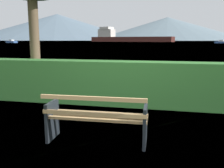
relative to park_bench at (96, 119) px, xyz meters
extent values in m
plane|color=#4C6B33|center=(0.00, 0.06, -0.43)|extent=(1400.00, 1400.00, 0.00)
plane|color=#7A99A8|center=(0.00, 307.46, -0.43)|extent=(620.00, 620.00, 0.00)
cube|color=tan|center=(0.00, -0.13, 0.02)|extent=(1.71, 0.13, 0.04)
cube|color=tan|center=(0.00, 0.06, 0.02)|extent=(1.71, 0.13, 0.04)
cube|color=tan|center=(-0.01, 0.25, 0.02)|extent=(1.71, 0.13, 0.04)
cube|color=tan|center=(0.01, -0.21, 0.14)|extent=(1.71, 0.11, 0.06)
cube|color=tan|center=(0.01, -0.25, 0.41)|extent=(1.71, 0.11, 0.06)
cube|color=#1E2328|center=(-0.82, 0.01, -0.09)|extent=(0.07, 0.51, 0.68)
cube|color=#1E2328|center=(0.81, 0.07, -0.09)|extent=(0.07, 0.51, 0.68)
cube|color=#387A33|center=(0.00, 2.60, 0.16)|extent=(10.96, 0.67, 1.17)
cylinder|color=brown|center=(-2.80, 3.04, 1.33)|extent=(0.29, 0.29, 3.52)
cube|color=#471E19|center=(-27.89, 195.84, 1.54)|extent=(69.02, 29.99, 3.93)
cube|color=beige|center=(-49.09, 202.70, 6.64)|extent=(14.41, 11.54, 6.28)
cube|color=silver|center=(-49.09, 202.70, 10.76)|extent=(11.11, 11.24, 1.96)
cube|color=#335693|center=(34.41, 167.82, -0.11)|extent=(6.61, 8.48, 0.63)
cube|color=silver|center=(34.41, 167.82, 0.40)|extent=(3.26, 3.56, 0.40)
cube|color=#335693|center=(25.63, 121.09, 0.02)|extent=(5.94, 3.84, 0.89)
cube|color=silver|center=(25.63, 121.09, 0.81)|extent=(2.38, 2.00, 0.68)
cube|color=#335693|center=(-79.67, 114.55, 0.09)|extent=(7.67, 4.96, 1.02)
cube|color=beige|center=(-79.67, 114.55, 0.96)|extent=(3.06, 2.51, 0.72)
cone|color=slate|center=(-262.31, 571.68, 30.95)|extent=(406.29, 406.29, 62.75)
cone|color=slate|center=(0.00, 542.84, 23.57)|extent=(319.48, 319.48, 47.99)
camera|label=1|loc=(1.12, -3.85, 1.31)|focal=39.70mm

